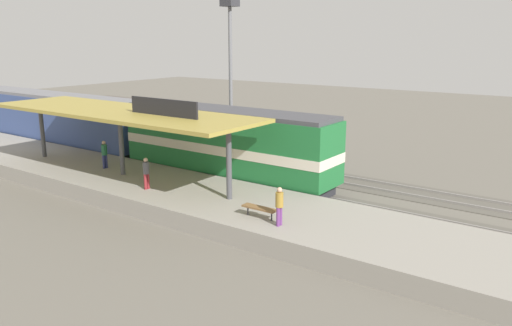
{
  "coord_description": "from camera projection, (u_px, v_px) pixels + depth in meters",
  "views": [
    {
      "loc": [
        -23.69,
        -23.35,
        8.75
      ],
      "look_at": [
        -1.38,
        -7.33,
        2.0
      ],
      "focal_mm": 35.96,
      "sensor_mm": 36.0,
      "label": 1
    }
  ],
  "objects": [
    {
      "name": "station_canopy",
      "position": [
        120.0,
        113.0,
        29.24
      ],
      "size": [
        5.2,
        18.0,
        4.7
      ],
      "color": "#47474C",
      "rests_on": "platform"
    },
    {
      "name": "person_walking",
      "position": [
        279.0,
        204.0,
        21.75
      ],
      "size": [
        0.34,
        0.34,
        1.71
      ],
      "color": "#663375",
      "rests_on": "platform"
    },
    {
      "name": "light_mast",
      "position": [
        230.0,
        42.0,
        39.11
      ],
      "size": [
        1.1,
        1.1,
        11.7
      ],
      "color": "slate",
      "rests_on": "ground"
    },
    {
      "name": "person_boarding",
      "position": [
        104.0,
        153.0,
        31.38
      ],
      "size": [
        0.34,
        0.34,
        1.71
      ],
      "color": "navy",
      "rests_on": "platform"
    },
    {
      "name": "person_waiting",
      "position": [
        146.0,
        172.0,
        27.04
      ],
      "size": [
        0.34,
        0.34,
        1.71
      ],
      "color": "maroon",
      "rests_on": "platform"
    },
    {
      "name": "track_far",
      "position": [
        223.0,
        159.0,
        37.62
      ],
      "size": [
        3.2,
        110.0,
        0.16
      ],
      "color": "#565249",
      "rests_on": "ground"
    },
    {
      "name": "platform_bench",
      "position": [
        260.0,
        208.0,
        22.81
      ],
      "size": [
        0.44,
        1.7,
        0.5
      ],
      "color": "#333338",
      "rests_on": "platform"
    },
    {
      "name": "passenger_carriage_front",
      "position": [
        53.0,
        119.0,
        41.31
      ],
      "size": [
        2.9,
        20.0,
        4.24
      ],
      "color": "#28282D",
      "rests_on": "track_near"
    },
    {
      "name": "locomotive",
      "position": [
        226.0,
        145.0,
        31.09
      ],
      "size": [
        2.93,
        14.43,
        4.44
      ],
      "color": "#28282D",
      "rests_on": "track_near"
    },
    {
      "name": "ground_plane",
      "position": [
        199.0,
        167.0,
        35.58
      ],
      "size": [
        120.0,
        120.0,
        0.0
      ],
      "primitive_type": "plane",
      "color": "#666056"
    },
    {
      "name": "track_near",
      "position": [
        179.0,
        172.0,
        34.0
      ],
      "size": [
        3.2,
        110.0,
        0.16
      ],
      "color": "#565249",
      "rests_on": "ground"
    },
    {
      "name": "platform",
      "position": [
        124.0,
        182.0,
        30.27
      ],
      "size": [
        6.0,
        44.0,
        0.9
      ],
      "primitive_type": "cube",
      "color": "gray",
      "rests_on": "ground"
    },
    {
      "name": "freight_car",
      "position": [
        143.0,
        122.0,
        41.9
      ],
      "size": [
        2.8,
        12.0,
        3.54
      ],
      "color": "#28282D",
      "rests_on": "track_far"
    }
  ]
}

